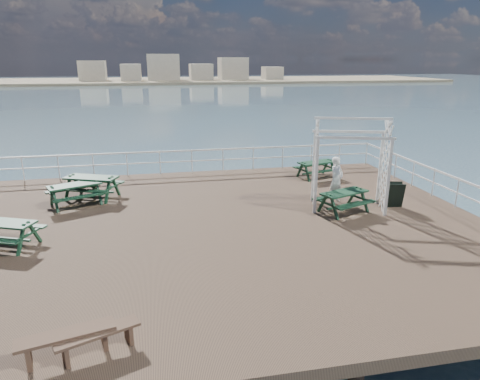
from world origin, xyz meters
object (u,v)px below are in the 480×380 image
(picnic_table_a, at_px, (75,190))
(flat_bench_near, at_px, (98,337))
(trellis_arbor, at_px, (350,169))
(picnic_table_d, at_px, (5,229))
(picnic_table_e, at_px, (344,197))
(person, at_px, (336,180))
(flat_bench_far, at_px, (67,339))
(picnic_table_b, at_px, (92,183))
(picnic_table_c, at_px, (317,166))

(picnic_table_a, relative_size, flat_bench_near, 1.47)
(flat_bench_near, relative_size, trellis_arbor, 0.47)
(picnic_table_d, xyz_separation_m, trellis_arbor, (10.93, 1.21, 0.90))
(picnic_table_a, relative_size, picnic_table_e, 1.08)
(person, bearing_deg, flat_bench_far, -170.11)
(person, bearing_deg, picnic_table_d, 158.62)
(picnic_table_b, relative_size, picnic_table_d, 1.13)
(flat_bench_near, xyz_separation_m, flat_bench_far, (-0.53, -0.00, 0.04))
(flat_bench_near, height_order, person, person)
(picnic_table_d, bearing_deg, flat_bench_far, -41.31)
(picnic_table_c, xyz_separation_m, flat_bench_far, (-8.78, -10.67, -0.17))
(picnic_table_e, relative_size, flat_bench_far, 1.21)
(picnic_table_b, bearing_deg, flat_bench_far, -63.21)
(picnic_table_a, distance_m, flat_bench_far, 8.87)
(person, bearing_deg, picnic_table_e, -130.63)
(picnic_table_e, bearing_deg, person, 60.31)
(picnic_table_a, xyz_separation_m, picnic_table_e, (9.28, -2.62, -0.03))
(picnic_table_d, height_order, trellis_arbor, trellis_arbor)
(picnic_table_b, height_order, trellis_arbor, trellis_arbor)
(picnic_table_c, relative_size, flat_bench_near, 1.30)
(picnic_table_b, xyz_separation_m, person, (8.97, -2.25, 0.25))
(picnic_table_e, height_order, person, person)
(picnic_table_e, bearing_deg, trellis_arbor, 29.63)
(flat_bench_near, bearing_deg, picnic_table_c, 30.07)
(picnic_table_a, xyz_separation_m, person, (9.46, -1.52, 0.29))
(picnic_table_b, distance_m, person, 9.25)
(picnic_table_c, distance_m, trellis_arbor, 4.26)
(picnic_table_a, distance_m, picnic_table_d, 3.71)
(picnic_table_d, relative_size, flat_bench_near, 1.39)
(picnic_table_b, xyz_separation_m, flat_bench_far, (0.75, -9.52, -0.25))
(flat_bench_far, bearing_deg, picnic_table_e, 23.11)
(picnic_table_c, xyz_separation_m, person, (-0.56, -3.41, 0.33))
(picnic_table_b, height_order, flat_bench_far, picnic_table_b)
(picnic_table_e, distance_m, flat_bench_far, 10.13)
(trellis_arbor, bearing_deg, picnic_table_d, -156.54)
(flat_bench_far, height_order, trellis_arbor, trellis_arbor)
(trellis_arbor, relative_size, person, 1.89)
(flat_bench_near, distance_m, trellis_arbor, 10.26)
(picnic_table_c, bearing_deg, picnic_table_a, 175.81)
(picnic_table_e, xyz_separation_m, trellis_arbor, (0.31, 0.37, 0.90))
(picnic_table_b, relative_size, picnic_table_e, 1.15)
(picnic_table_a, relative_size, flat_bench_far, 1.31)
(picnic_table_a, bearing_deg, picnic_table_c, -12.81)
(flat_bench_far, xyz_separation_m, trellis_arbor, (8.35, 6.53, 1.08))
(picnic_table_d, xyz_separation_m, person, (10.80, 1.94, 0.32))
(picnic_table_b, distance_m, trellis_arbor, 9.62)
(picnic_table_c, distance_m, flat_bench_far, 13.83)
(flat_bench_near, xyz_separation_m, trellis_arbor, (7.83, 6.53, 1.11))
(picnic_table_e, height_order, trellis_arbor, trellis_arbor)
(person, bearing_deg, flat_bench_near, -168.23)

